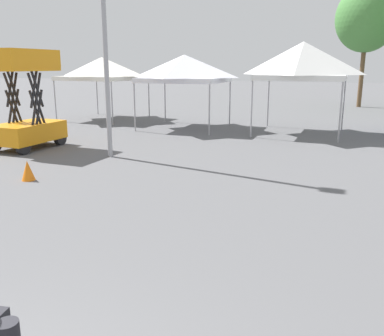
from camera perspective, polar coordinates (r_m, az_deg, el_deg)
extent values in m
cylinder|color=#9E9EA3|center=(21.70, -18.26, 8.98)|extent=(0.06, 0.06, 2.16)
cylinder|color=#9E9EA3|center=(19.60, -10.91, 8.96)|extent=(0.06, 0.06, 2.16)
cylinder|color=#9E9EA3|center=(24.27, -12.88, 9.77)|extent=(0.06, 0.06, 2.16)
cylinder|color=#9E9EA3|center=(22.41, -5.93, 9.73)|extent=(0.06, 0.06, 2.16)
pyramid|color=white|center=(21.87, -12.21, 13.43)|extent=(3.71, 3.71, 0.92)
cube|color=white|center=(21.88, -12.13, 11.97)|extent=(3.67, 3.67, 0.20)
cylinder|color=#9E9EA3|center=(17.55, -7.88, 8.55)|extent=(0.06, 0.06, 2.18)
cylinder|color=#9E9EA3|center=(16.34, 2.40, 8.28)|extent=(0.06, 0.06, 2.18)
cylinder|color=#9E9EA3|center=(20.48, -3.72, 9.40)|extent=(0.06, 0.06, 2.18)
cylinder|color=#9E9EA3|center=(19.45, 5.21, 9.13)|extent=(0.06, 0.06, 2.18)
pyramid|color=white|center=(18.31, -1.02, 13.79)|extent=(3.51, 3.51, 0.95)
cube|color=white|center=(18.32, -1.01, 12.00)|extent=(3.48, 3.48, 0.20)
cylinder|color=#9E9EA3|center=(16.01, 8.17, 8.32)|extent=(0.06, 0.06, 2.34)
cylinder|color=#9E9EA3|center=(15.60, 19.70, 7.51)|extent=(0.06, 0.06, 2.34)
cylinder|color=#9E9EA3|center=(19.11, 10.41, 9.12)|extent=(0.06, 0.06, 2.34)
cylinder|color=#9E9EA3|center=(18.76, 20.08, 8.43)|extent=(0.06, 0.06, 2.34)
pyramid|color=white|center=(17.23, 14.97, 14.35)|extent=(3.35, 3.35, 1.24)
cube|color=white|center=(17.23, 14.82, 11.96)|extent=(3.32, 3.32, 0.20)
cylinder|color=black|center=(13.86, -22.10, 2.70)|extent=(0.19, 0.48, 0.48)
cylinder|color=black|center=(15.90, -20.96, 4.13)|extent=(0.19, 0.48, 0.48)
cylinder|color=black|center=(15.12, -17.62, 3.94)|extent=(0.19, 0.48, 0.48)
cube|color=orange|center=(14.83, -21.59, 4.60)|extent=(1.43, 2.32, 0.60)
cylinder|color=black|center=(15.10, -23.15, 6.79)|extent=(0.09, 0.61, 1.64)
cylinder|color=black|center=(15.10, -23.15, 6.79)|extent=(0.09, 0.61, 1.64)
cylinder|color=black|center=(14.43, -20.36, 6.76)|extent=(0.09, 0.61, 1.64)
cylinder|color=black|center=(14.43, -20.36, 6.76)|extent=(0.09, 0.61, 1.64)
cylinder|color=black|center=(15.05, -23.35, 8.81)|extent=(0.09, 0.61, 1.64)
cylinder|color=black|center=(15.05, -23.35, 8.81)|extent=(0.09, 0.61, 1.64)
cylinder|color=black|center=(14.38, -20.54, 8.88)|extent=(0.09, 0.61, 1.64)
cylinder|color=black|center=(14.38, -20.54, 8.88)|extent=(0.09, 0.61, 1.64)
cylinder|color=black|center=(15.02, -23.55, 10.84)|extent=(0.09, 0.61, 1.64)
cylinder|color=black|center=(15.02, -23.55, 10.84)|extent=(0.09, 0.61, 1.64)
cylinder|color=black|center=(14.35, -20.73, 11.00)|extent=(0.09, 0.61, 1.64)
cylinder|color=black|center=(14.35, -20.73, 11.00)|extent=(0.09, 0.61, 1.64)
cube|color=orange|center=(14.67, -22.31, 12.43)|extent=(1.35, 2.20, 0.12)
cube|color=orange|center=(15.46, -19.66, 13.93)|extent=(1.33, 0.07, 0.55)
cube|color=orange|center=(15.13, -24.24, 13.54)|extent=(0.08, 2.19, 0.55)
cube|color=orange|center=(14.24, -20.51, 13.93)|extent=(0.08, 2.19, 0.55)
cylinder|color=#9E9EA3|center=(12.61, -11.97, 19.17)|extent=(0.14, 0.14, 7.82)
cylinder|color=brown|center=(29.89, 22.20, 11.64)|extent=(0.28, 0.28, 4.05)
ellipsoid|color=#47843D|center=(30.02, 22.85, 18.44)|extent=(3.87, 3.87, 4.25)
cone|color=orange|center=(10.69, -21.58, -0.32)|extent=(0.32, 0.32, 0.48)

